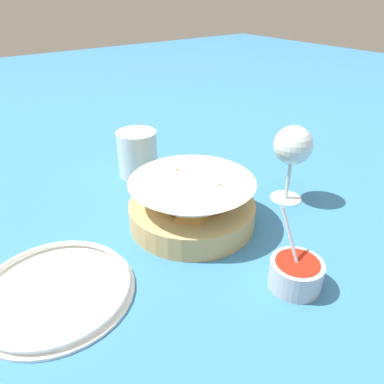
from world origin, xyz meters
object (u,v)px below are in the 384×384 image
object	(u,v)px
food_basket	(191,205)
wine_glass	(293,148)
beer_mug	(137,155)
side_plate	(55,290)
sauce_cup	(296,273)

from	to	relation	value
food_basket	wine_glass	xyz separation A→B (m)	(-0.04, -0.20, 0.07)
food_basket	beer_mug	world-z (taller)	beer_mug
food_basket	side_plate	xyz separation A→B (m)	(-0.03, 0.25, -0.03)
beer_mug	side_plate	bearing A→B (deg)	132.68
food_basket	wine_glass	world-z (taller)	wine_glass
side_plate	wine_glass	bearing A→B (deg)	-91.89
wine_glass	side_plate	xyz separation A→B (m)	(0.01, 0.45, -0.10)
food_basket	wine_glass	size ratio (longest dim) A/B	1.47
food_basket	beer_mug	xyz separation A→B (m)	(0.23, -0.02, 0.01)
food_basket	sauce_cup	world-z (taller)	sauce_cup
side_plate	food_basket	bearing A→B (deg)	-83.79
sauce_cup	wine_glass	xyz separation A→B (m)	(0.17, -0.18, 0.09)
wine_glass	side_plate	distance (m)	0.47
sauce_cup	wine_glass	world-z (taller)	wine_glass
food_basket	sauce_cup	bearing A→B (deg)	-173.81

